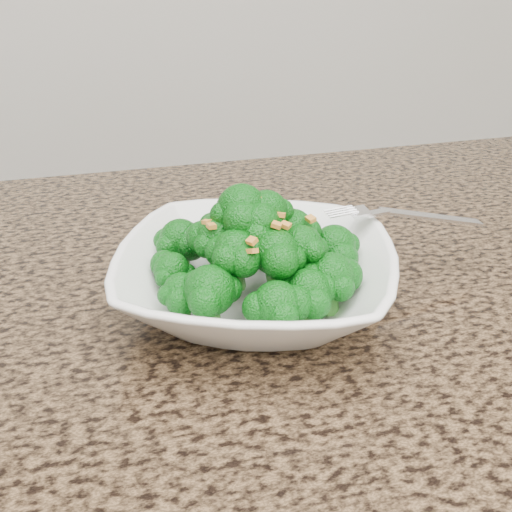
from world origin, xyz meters
name	(u,v)px	position (x,y,z in m)	size (l,w,h in m)	color
granite_counter	(157,435)	(0.00, 0.30, 0.89)	(1.64, 1.04, 0.03)	brown
bowl	(256,279)	(0.10, 0.42, 0.93)	(0.23, 0.23, 0.06)	white
broccoli_pile	(256,209)	(0.10, 0.42, 0.99)	(0.20, 0.20, 0.07)	#0B630F
garlic_topping	(256,164)	(0.10, 0.42, 1.03)	(0.12, 0.12, 0.01)	gold
fork	(381,213)	(0.23, 0.45, 0.96)	(0.17, 0.03, 0.01)	silver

